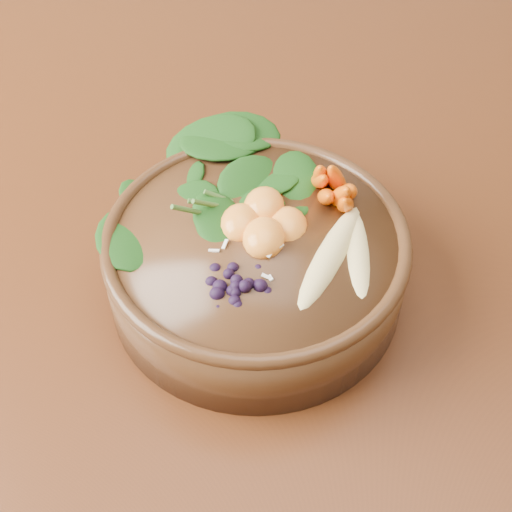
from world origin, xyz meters
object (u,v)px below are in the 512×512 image
dining_table (497,281)px  banana_halves (345,243)px  blueberry_pile (238,269)px  carrot_cluster (334,163)px  stoneware_bowl (256,264)px  mandarin_cluster (264,212)px  kale_heap (231,169)px

dining_table → banana_halves: bearing=-143.3°
dining_table → blueberry_pile: 0.35m
banana_halves → blueberry_pile: bearing=-141.5°
blueberry_pile → banana_halves: bearing=27.0°
carrot_cluster → banana_halves: size_ratio=0.50×
stoneware_bowl → mandarin_cluster: mandarin_cluster is taller
dining_table → mandarin_cluster: bearing=-156.8°
mandarin_cluster → carrot_cluster: bearing=38.7°
dining_table → carrot_cluster: carrot_cluster is taller
mandarin_cluster → blueberry_pile: size_ratio=0.69×
banana_halves → kale_heap: bearing=156.5°
banana_halves → mandarin_cluster: bearing=170.3°
stoneware_bowl → blueberry_pile: blueberry_pile is taller
dining_table → carrot_cluster: (-0.19, -0.06, 0.19)m
banana_halves → carrot_cluster: bearing=113.1°
dining_table → kale_heap: bearing=-167.8°
carrot_cluster → dining_table: bearing=29.5°
banana_halves → stoneware_bowl: bearing=-177.3°
carrot_cluster → mandarin_cluster: (-0.05, -0.04, -0.02)m
dining_table → banana_halves: banana_halves is taller
dining_table → stoneware_bowl: (-0.24, -0.12, 0.13)m
kale_heap → blueberry_pile: (0.02, -0.11, -0.00)m
dining_table → carrot_cluster: size_ratio=23.15×
blueberry_pile → stoneware_bowl: bearing=81.3°
carrot_cluster → mandarin_cluster: carrot_cluster is taller
stoneware_bowl → carrot_cluster: size_ratio=3.62×
carrot_cluster → banana_halves: 0.07m
kale_heap → stoneware_bowl: bearing=-64.7°
stoneware_bowl → mandarin_cluster: 0.05m
dining_table → blueberry_pile: blueberry_pile is taller
mandarin_cluster → blueberry_pile: 0.07m
kale_heap → blueberry_pile: size_ratio=1.42×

